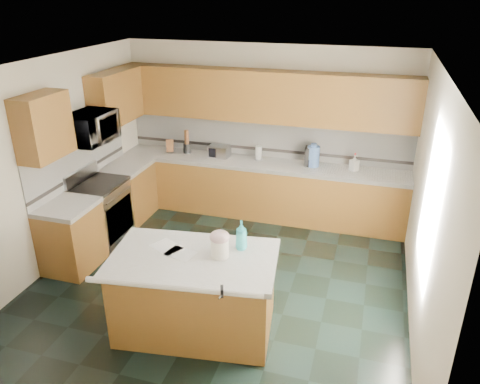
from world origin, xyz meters
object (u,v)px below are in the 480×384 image
(treat_jar, at_px, (220,248))
(toaster_oven, at_px, (219,151))
(island_base, at_px, (195,296))
(soap_bottle_island, at_px, (241,235))
(island_top, at_px, (193,259))
(coffee_maker, at_px, (311,156))
(knife_block, at_px, (170,146))

(treat_jar, xyz_separation_m, toaster_oven, (-1.00, 2.90, -0.00))
(island_base, distance_m, treat_jar, 0.65)
(island_base, relative_size, soap_bottle_island, 4.97)
(island_top, relative_size, treat_jar, 8.77)
(island_top, distance_m, treat_jar, 0.30)
(island_base, bearing_deg, coffee_maker, 68.45)
(knife_block, bearing_deg, island_base, -82.44)
(toaster_oven, xyz_separation_m, coffee_maker, (1.49, 0.03, 0.05))
(treat_jar, bearing_deg, island_base, -173.43)
(soap_bottle_island, bearing_deg, treat_jar, -148.27)
(island_base, relative_size, knife_block, 7.69)
(island_top, bearing_deg, toaster_oven, 96.23)
(island_top, height_order, soap_bottle_island, soap_bottle_island)
(treat_jar, height_order, knife_block, knife_block)
(island_top, relative_size, toaster_oven, 5.31)
(island_top, height_order, knife_block, knife_block)
(island_top, relative_size, soap_bottle_island, 5.28)
(island_top, distance_m, toaster_oven, 3.08)
(soap_bottle_island, distance_m, coffee_maker, 2.74)
(treat_jar, bearing_deg, island_top, -173.43)
(knife_block, height_order, coffee_maker, coffee_maker)
(soap_bottle_island, bearing_deg, island_top, -164.22)
(island_base, height_order, coffee_maker, coffee_maker)
(soap_bottle_island, xyz_separation_m, coffee_maker, (0.32, 2.72, -0.02))
(island_base, distance_m, island_top, 0.46)
(soap_bottle_island, distance_m, toaster_oven, 2.94)
(island_top, bearing_deg, island_base, -97.64)
(treat_jar, bearing_deg, toaster_oven, 96.50)
(island_base, bearing_deg, island_top, 82.36)
(island_top, xyz_separation_m, soap_bottle_island, (0.43, 0.30, 0.19))
(coffee_maker, bearing_deg, treat_jar, -103.03)
(island_base, xyz_separation_m, treat_jar, (0.26, 0.09, 0.59))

